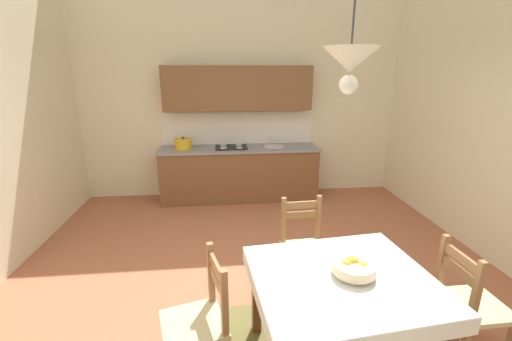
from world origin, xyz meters
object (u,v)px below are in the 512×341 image
dining_chair_kitchen_side (304,248)px  dining_chair_tv_side (199,322)px  kitchen_cabinetry (239,149)px  pendant_lamp (350,61)px  fruit_bowl (354,267)px  dining_chair_window_side (469,304)px  dining_table (341,292)px

dining_chair_kitchen_side → dining_chair_tv_side: (-0.97, -0.91, 0.00)m
kitchen_cabinetry → pendant_lamp: bearing=-82.2°
kitchen_cabinetry → fruit_bowl: 3.53m
kitchen_cabinetry → dining_chair_window_side: 3.84m
dining_chair_tv_side → pendant_lamp: bearing=-0.6°
dining_table → fruit_bowl: bearing=9.6°
dining_chair_tv_side → dining_chair_kitchen_side: bearing=43.1°
dining_table → dining_chair_window_side: 1.01m
dining_chair_window_side → dining_chair_tv_side: (-1.99, 0.02, 0.00)m
dining_table → dining_chair_tv_side: size_ratio=1.42×
dining_chair_window_side → dining_chair_kitchen_side: (-1.03, 0.93, 0.00)m
dining_chair_kitchen_side → pendant_lamp: (-0.03, -0.92, 1.72)m
dining_chair_window_side → dining_chair_tv_side: 2.00m
dining_table → dining_chair_kitchen_side: (-0.03, 0.93, -0.18)m
kitchen_cabinetry → fruit_bowl: size_ratio=8.73×
dining_chair_window_side → pendant_lamp: 2.02m
dining_table → dining_chair_tv_side: (-1.00, 0.02, -0.18)m
fruit_bowl → dining_chair_kitchen_side: bearing=96.9°
dining_table → fruit_bowl: (0.08, 0.01, 0.19)m
dining_chair_tv_side → pendant_lamp: pendant_lamp is taller
dining_chair_tv_side → fruit_bowl: (1.08, -0.01, 0.37)m
dining_table → dining_chair_window_side: (1.00, -0.00, -0.18)m
dining_table → dining_chair_window_side: size_ratio=1.42×
dining_table → fruit_bowl: 0.20m
fruit_bowl → pendant_lamp: (-0.14, -0.00, 1.35)m
kitchen_cabinetry → dining_chair_tv_side: size_ratio=2.82×
dining_chair_kitchen_side → fruit_bowl: size_ratio=3.10×
dining_chair_kitchen_side → dining_chair_tv_side: bearing=-136.9°
dining_chair_kitchen_side → dining_chair_tv_side: 1.32m
dining_chair_kitchen_side → pendant_lamp: bearing=-91.9°
kitchen_cabinetry → fruit_bowl: (0.61, -3.48, -0.04)m
dining_chair_window_side → dining_chair_kitchen_side: size_ratio=1.00×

